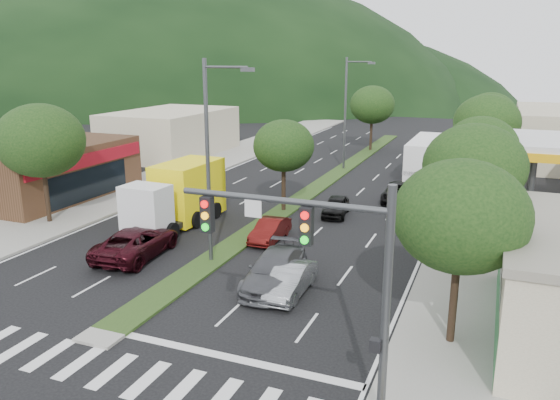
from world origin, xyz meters
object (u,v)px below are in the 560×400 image
at_px(tree_r_d, 487,122).
at_px(sedan_silver, 290,280).
at_px(tree_r_c, 481,147).
at_px(tree_med_near, 284,146).
at_px(car_queue_a, 336,206).
at_px(suv_maroon, 137,242).
at_px(car_queue_c, 270,230).
at_px(tree_r_e, 490,114).
at_px(box_truck, 180,196).
at_px(motorhome, 426,157).
at_px(tree_l_a, 41,141).
at_px(car_queue_b, 275,270).
at_px(traffic_signal, 329,265).
at_px(streetlight_mid, 348,108).
at_px(tree_r_b, 474,167).
at_px(car_queue_d, 400,193).
at_px(tree_r_a, 461,216).
at_px(tree_med_far, 372,105).
at_px(streetlight_near, 211,153).

height_order(tree_r_d, sedan_silver, tree_r_d).
relative_size(tree_r_c, tree_med_near, 1.08).
bearing_deg(car_queue_a, suv_maroon, -130.48).
distance_m(tree_r_c, car_queue_c, 13.76).
relative_size(tree_r_e, box_truck, 0.88).
bearing_deg(motorhome, tree_l_a, -131.69).
distance_m(tree_r_e, car_queue_b, 34.75).
height_order(traffic_signal, streetlight_mid, streetlight_mid).
height_order(tree_r_b, motorhome, tree_r_b).
bearing_deg(car_queue_d, tree_r_d, 49.38).
relative_size(tree_r_d, tree_r_e, 1.07).
xyz_separation_m(tree_r_a, motorhome, (-4.59, 28.21, -3.04)).
bearing_deg(tree_r_b, car_queue_a, 143.15).
bearing_deg(tree_r_a, car_queue_b, 163.01).
bearing_deg(suv_maroon, box_truck, -85.86).
relative_size(tree_r_d, car_queue_c, 1.93).
relative_size(tree_l_a, car_queue_a, 1.99).
distance_m(tree_med_near, streetlight_mid, 15.05).
bearing_deg(traffic_signal, tree_l_a, 151.81).
xyz_separation_m(tree_r_a, suv_maroon, (-15.91, 3.20, -4.05)).
bearing_deg(suv_maroon, streetlight_mid, -104.12).
xyz_separation_m(car_queue_a, motorhome, (3.87, 13.87, 1.16)).
bearing_deg(tree_r_d, tree_l_a, -140.77).
xyz_separation_m(tree_l_a, sedan_silver, (17.59, -4.17, -4.53)).
height_order(tree_r_d, car_queue_a, tree_r_d).
xyz_separation_m(tree_r_b, tree_med_far, (-12.00, 32.00, -0.03)).
height_order(streetlight_near, box_truck, streetlight_near).
bearing_deg(streetlight_near, suv_maroon, -169.05).
relative_size(tree_med_far, streetlight_mid, 0.69).
bearing_deg(car_queue_a, box_truck, -154.13).
xyz_separation_m(car_queue_a, car_queue_d, (3.25, 5.00, 0.04)).
distance_m(tree_r_a, tree_r_d, 26.00).
bearing_deg(tree_r_c, streetlight_near, -134.51).
relative_size(car_queue_a, car_queue_d, 0.77).
bearing_deg(car_queue_b, traffic_signal, -64.45).
relative_size(traffic_signal, car_queue_c, 1.88).
bearing_deg(traffic_signal, car_queue_c, 118.86).
xyz_separation_m(tree_med_far, streetlight_near, (0.21, -36.00, 0.58)).
distance_m(tree_r_e, streetlight_near, 34.11).
bearing_deg(tree_r_e, tree_l_a, -129.24).
relative_size(car_queue_a, motorhome, 0.42).
relative_size(tree_r_a, car_queue_d, 1.40).
xyz_separation_m(tree_r_c, tree_med_far, (-12.00, 24.00, 0.26)).
xyz_separation_m(traffic_signal, car_queue_a, (-5.49, 19.88, -4.02)).
xyz_separation_m(traffic_signal, tree_r_b, (2.97, 13.54, 0.39)).
xyz_separation_m(tree_r_d, car_queue_d, (-5.21, -6.66, -4.52)).
bearing_deg(tree_r_e, car_queue_a, -111.34).
bearing_deg(tree_r_e, streetlight_mid, -149.31).
bearing_deg(suv_maroon, car_queue_a, -128.84).
xyz_separation_m(tree_r_b, suv_maroon, (-15.91, -4.80, -4.26)).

